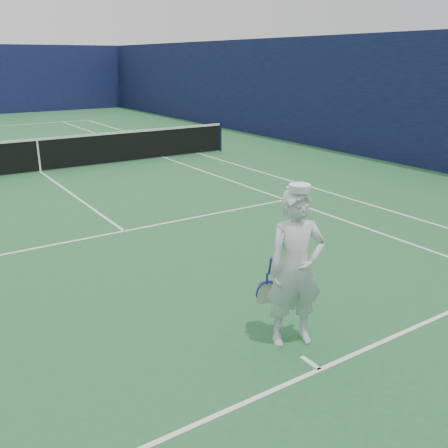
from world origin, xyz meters
name	(u,v)px	position (x,y,z in m)	size (l,w,h in m)	color
ground	(41,172)	(0.00, 0.00, 0.00)	(80.00, 80.00, 0.00)	#246033
court_markings	(41,172)	(0.00, 0.00, 0.00)	(11.03, 23.83, 0.01)	white
windscreen_fence	(32,103)	(0.00, 0.00, 2.00)	(20.12, 36.12, 4.00)	#10153D
tennis_net	(38,154)	(0.00, 0.00, 0.55)	(12.88, 0.09, 1.07)	#141E4C
tennis_player	(296,269)	(0.14, -11.26, 0.95)	(0.79, 0.70, 1.94)	white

